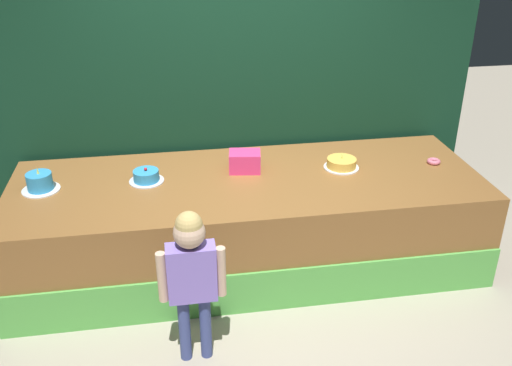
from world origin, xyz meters
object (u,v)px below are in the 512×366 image
(donut, at_px, (434,161))
(cake_left, at_px, (40,183))
(child_figure, at_px, (191,268))
(pink_box, at_px, (245,161))
(cake_right, at_px, (341,163))
(cake_center, at_px, (146,177))

(donut, xyz_separation_m, cake_left, (-3.06, 0.02, 0.05))
(child_figure, distance_m, donut, 2.29)
(pink_box, xyz_separation_m, donut, (1.53, -0.12, -0.06))
(cake_left, distance_m, cake_right, 2.29)
(cake_center, height_order, cake_right, cake_right)
(donut, bearing_deg, pink_box, 175.65)
(cake_left, bearing_deg, cake_center, 1.60)
(cake_right, bearing_deg, cake_left, -179.55)
(pink_box, height_order, cake_center, pink_box)
(child_figure, relative_size, cake_center, 4.08)
(cake_left, xyz_separation_m, cake_center, (0.76, 0.02, -0.02))
(cake_left, height_order, cake_right, cake_left)
(child_figure, xyz_separation_m, pink_box, (0.50, 1.18, 0.14))
(pink_box, bearing_deg, child_figure, -112.86)
(child_figure, xyz_separation_m, donut, (2.02, 1.06, 0.08))
(donut, xyz_separation_m, cake_right, (-0.76, 0.04, 0.02))
(donut, bearing_deg, cake_left, 179.63)
(child_figure, height_order, cake_center, child_figure)
(donut, height_order, cake_center, cake_center)
(cake_left, bearing_deg, child_figure, -46.31)
(donut, distance_m, cake_center, 2.29)
(child_figure, height_order, cake_left, child_figure)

